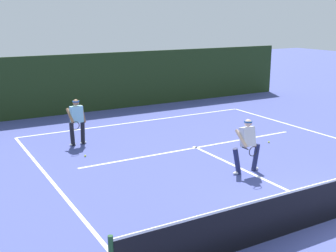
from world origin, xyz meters
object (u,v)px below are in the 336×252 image
Objects in this scene: player_near at (247,143)px; tennis_ball_extra at (85,156)px; player_far at (77,120)px; tennis_ball at (269,142)px.

player_near reaches higher than tennis_ball_extra.
player_far is at bearing 80.79° from tennis_ball_extra.
player_near is 24.89× the size of tennis_ball.
tennis_ball is at bearing -144.40° from player_near.
tennis_ball is at bearing 147.92° from player_far.
player_far is at bearing 152.21° from tennis_ball.
tennis_ball is 1.00× the size of tennis_ball_extra.
player_far is (-3.47, 5.26, 0.03)m from player_near.
tennis_ball_extra is at bearing -46.18° from player_near.
tennis_ball_extra is (-0.23, -1.45, -0.90)m from player_far.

